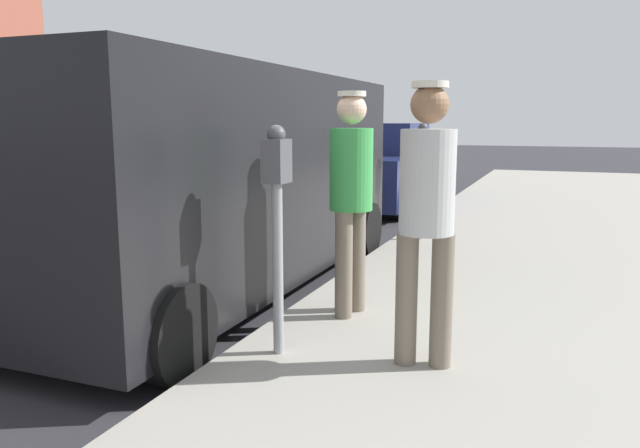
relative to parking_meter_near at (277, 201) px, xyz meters
name	(u,v)px	position (x,y,z in m)	size (l,w,h in m)	color
ground_plane	(181,315)	(-1.35, 0.81, -1.18)	(80.00, 80.00, 0.00)	#2D2D33
sidewalk_slab	(621,365)	(2.15, 0.81, -1.11)	(5.00, 32.00, 0.15)	#9E998E
parking_meter_near	(277,201)	(0.00, 0.00, 0.00)	(0.14, 0.18, 1.52)	gray
parking_meter_far	(422,161)	(0.00, 4.33, 0.00)	(0.14, 0.18, 1.52)	gray
pedestrian_in_green	(351,188)	(0.17, 0.98, -0.01)	(0.34, 0.36, 1.77)	#726656
pedestrian_in_gray	(427,206)	(0.94, 0.16, 0.00)	(0.36, 0.34, 1.78)	#726656
parked_van	(212,176)	(-1.50, 1.64, -0.03)	(2.13, 5.21, 2.15)	black
parked_sedan_ahead	(378,169)	(-1.75, 8.31, -0.43)	(2.05, 4.45, 1.65)	navy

